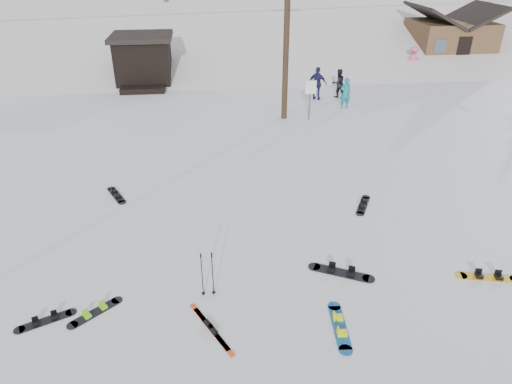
{
  "coord_description": "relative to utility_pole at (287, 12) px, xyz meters",
  "views": [
    {
      "loc": [
        -1.7,
        -6.19,
        7.22
      ],
      "look_at": [
        -0.45,
        4.39,
        1.4
      ],
      "focal_mm": 32.0,
      "sensor_mm": 36.0,
      "label": 1
    }
  ],
  "objects": [
    {
      "name": "ground",
      "position": [
        -2.0,
        -14.0,
        -4.68
      ],
      "size": [
        200.0,
        200.0,
        0.0
      ],
      "primitive_type": "plane",
      "color": "white",
      "rests_on": "ground"
    },
    {
      "name": "ski_slope",
      "position": [
        -2.0,
        41.0,
        -16.68
      ],
      "size": [
        60.0,
        85.24,
        65.97
      ],
      "primitive_type": "cube",
      "rotation": [
        0.31,
        0.0,
        0.0
      ],
      "color": "silver",
      "rests_on": "ground"
    },
    {
      "name": "ridge_right",
      "position": [
        36.0,
        36.0,
        -15.68
      ],
      "size": [
        45.66,
        93.98,
        54.59
      ],
      "primitive_type": "cube",
      "rotation": [
        0.21,
        -0.05,
        -0.12
      ],
      "color": "white",
      "rests_on": "ground"
    },
    {
      "name": "utility_pole",
      "position": [
        0.0,
        0.0,
        0.0
      ],
      "size": [
        2.0,
        0.26,
        9.0
      ],
      "color": "#3A2819",
      "rests_on": "ground"
    },
    {
      "name": "trail_sign",
      "position": [
        1.1,
        -0.42,
        -3.41
      ],
      "size": [
        0.5,
        0.09,
        1.85
      ],
      "color": "#595B60",
      "rests_on": "ground"
    },
    {
      "name": "lift_hut",
      "position": [
        -7.0,
        6.94,
        -3.32
      ],
      "size": [
        3.4,
        4.1,
        2.75
      ],
      "color": "black",
      "rests_on": "ground"
    },
    {
      "name": "cabin",
      "position": [
        13.0,
        10.0,
        -3.2
      ],
      "size": [
        5.39,
        4.4,
        3.77
      ],
      "color": "brown",
      "rests_on": "ground"
    },
    {
      "name": "hero_snowboard",
      "position": [
        -1.08,
        -13.28,
        -4.65
      ],
      "size": [
        0.39,
        1.55,
        0.11
      ],
      "rotation": [
        0.0,
        0.0,
        1.49
      ],
      "color": "#1959A8",
      "rests_on": "ground"
    },
    {
      "name": "hero_skis",
      "position": [
        -3.81,
        -13.01,
        -4.65
      ],
      "size": [
        0.92,
        1.64,
        0.09
      ],
      "rotation": [
        0.0,
        0.0,
        0.48
      ],
      "color": "#D24315",
      "rests_on": "ground"
    },
    {
      "name": "ski_poles",
      "position": [
        -3.84,
        -11.91,
        -4.07
      ],
      "size": [
        0.33,
        0.09,
        1.19
      ],
      "color": "black",
      "rests_on": "ground"
    },
    {
      "name": "board_scatter_a",
      "position": [
        -7.38,
        -12.36,
        -4.66
      ],
      "size": [
        1.21,
        0.66,
        0.09
      ],
      "rotation": [
        0.0,
        0.0,
        0.41
      ],
      "color": "black",
      "rests_on": "ground"
    },
    {
      "name": "board_scatter_b",
      "position": [
        -6.7,
        -6.78,
        -4.66
      ],
      "size": [
        0.76,
        1.25,
        0.1
      ],
      "rotation": [
        0.0,
        0.0,
        2.04
      ],
      "color": "black",
      "rests_on": "ground"
    },
    {
      "name": "board_scatter_c",
      "position": [
        -6.36,
        -12.22,
        -4.66
      ],
      "size": [
        1.09,
        0.94,
        0.09
      ],
      "rotation": [
        0.0,
        0.0,
        0.69
      ],
      "color": "black",
      "rests_on": "ground"
    },
    {
      "name": "board_scatter_d",
      "position": [
        -0.54,
        -11.5,
        -4.65
      ],
      "size": [
        1.52,
        0.93,
        0.12
      ],
      "rotation": [
        0.0,
        0.0,
        -0.47
      ],
      "color": "black",
      "rests_on": "ground"
    },
    {
      "name": "board_scatter_e",
      "position": [
        3.0,
        -12.11,
        -4.65
      ],
      "size": [
        1.55,
        0.59,
        0.11
      ],
      "rotation": [
        0.0,
        0.0,
        -0.24
      ],
      "color": "yellow",
      "rests_on": "ground"
    },
    {
      "name": "board_scatter_f",
      "position": [
        1.08,
        -8.34,
        -4.66
      ],
      "size": [
        0.78,
        1.24,
        0.1
      ],
      "rotation": [
        0.0,
        0.0,
        1.08
      ],
      "color": "black",
      "rests_on": "ground"
    },
    {
      "name": "skier_teal",
      "position": [
        3.23,
        1.12,
        -3.93
      ],
      "size": [
        0.6,
        0.44,
        1.51
      ],
      "primitive_type": "imported",
      "rotation": [
        0.0,
        0.0,
        3.3
      ],
      "color": "#0E798C",
      "rests_on": "ground"
    },
    {
      "name": "skier_dark",
      "position": [
        3.41,
        2.99,
        -3.94
      ],
      "size": [
        0.81,
        0.68,
        1.48
      ],
      "primitive_type": "imported",
      "rotation": [
        0.0,
        0.0,
        3.33
      ],
      "color": "black",
      "rests_on": "ground"
    },
    {
      "name": "skier_pink",
      "position": [
        9.5,
        7.57,
        -3.88
      ],
      "size": [
        1.1,
        0.73,
        1.59
      ],
      "primitive_type": "imported",
      "rotation": [
        0.0,
        0.0,
        3.28
      ],
      "color": "#F45691",
      "rests_on": "ground"
    },
    {
      "name": "skier_navy",
      "position": [
        2.2,
        2.67,
        -3.83
      ],
      "size": [
        1.06,
        0.87,
        1.69
      ],
      "primitive_type": "imported",
      "rotation": [
        0.0,
        0.0,
        2.59
      ],
      "color": "#1D1C46",
      "rests_on": "ground"
    }
  ]
}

